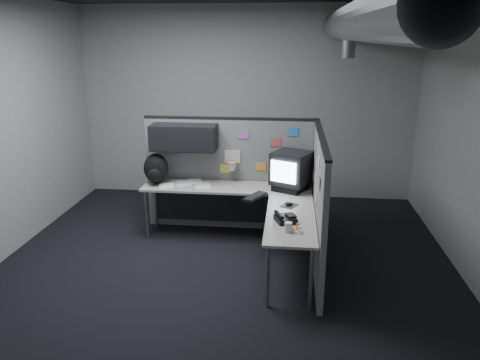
# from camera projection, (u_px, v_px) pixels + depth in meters

# --- Properties ---
(room) EXTENTS (5.62, 5.62, 3.22)m
(room) POSITION_uv_depth(u_px,v_px,m) (274.00, 95.00, 5.00)
(room) COLOR black
(room) RESTS_ON ground
(partition_back) EXTENTS (2.44, 0.42, 1.63)m
(partition_back) POSITION_uv_depth(u_px,v_px,m) (218.00, 162.00, 6.58)
(partition_back) COLOR slate
(partition_back) RESTS_ON ground
(partition_right) EXTENTS (0.07, 2.23, 1.63)m
(partition_right) POSITION_uv_depth(u_px,v_px,m) (318.00, 202.00, 5.53)
(partition_right) COLOR slate
(partition_right) RESTS_ON ground
(desk) EXTENTS (2.31, 2.11, 0.73)m
(desk) POSITION_uv_depth(u_px,v_px,m) (242.00, 202.00, 6.15)
(desk) COLOR #A8A198
(desk) RESTS_ON ground
(monitor) EXTENTS (0.60, 0.60, 0.51)m
(monitor) POSITION_uv_depth(u_px,v_px,m) (291.00, 170.00, 6.20)
(monitor) COLOR black
(monitor) RESTS_ON desk
(keyboard) EXTENTS (0.32, 0.44, 0.04)m
(keyboard) POSITION_uv_depth(u_px,v_px,m) (255.00, 197.00, 5.94)
(keyboard) COLOR black
(keyboard) RESTS_ON desk
(mouse) EXTENTS (0.24, 0.26, 0.04)m
(mouse) POSITION_uv_depth(u_px,v_px,m) (289.00, 205.00, 5.67)
(mouse) COLOR black
(mouse) RESTS_ON desk
(phone) EXTENTS (0.28, 0.29, 0.11)m
(phone) POSITION_uv_depth(u_px,v_px,m) (285.00, 218.00, 5.18)
(phone) COLOR black
(phone) RESTS_ON desk
(bottles) EXTENTS (0.11, 0.15, 0.07)m
(bottles) POSITION_uv_depth(u_px,v_px,m) (298.00, 229.00, 4.92)
(bottles) COLOR silver
(bottles) RESTS_ON desk
(cup) EXTENTS (0.08, 0.08, 0.11)m
(cup) POSITION_uv_depth(u_px,v_px,m) (288.00, 227.00, 4.90)
(cup) COLOR beige
(cup) RESTS_ON desk
(papers) EXTENTS (0.76, 0.58, 0.01)m
(papers) POSITION_uv_depth(u_px,v_px,m) (187.00, 184.00, 6.48)
(papers) COLOR white
(papers) RESTS_ON desk
(backpack) EXTENTS (0.40, 0.39, 0.43)m
(backpack) POSITION_uv_depth(u_px,v_px,m) (156.00, 169.00, 6.46)
(backpack) COLOR black
(backpack) RESTS_ON desk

